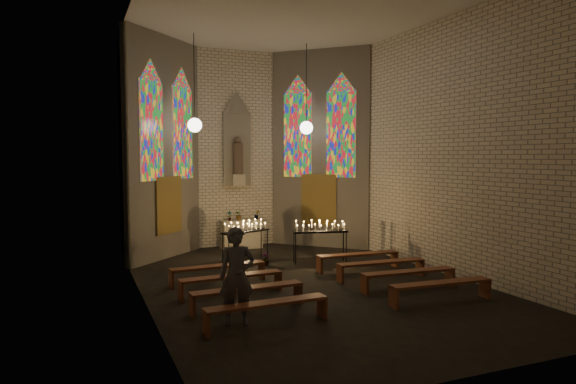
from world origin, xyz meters
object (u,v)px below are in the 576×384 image
Objects in this scene: aisle_flower_pot at (266,259)px; visitor at (237,276)px; altar at (241,234)px; votive_stand_right at (320,229)px; votive_stand_left at (246,229)px.

visitor reaches higher than aisle_flower_pot.
votive_stand_right reaches higher than altar.
altar is 8.27m from visitor.
votive_stand_left reaches higher than aisle_flower_pot.
altar is 0.82× the size of votive_stand_right.
altar is at bearing 84.54° from visitor.
votive_stand_left is at bearing -104.01° from altar.
votive_stand_left is at bearing 117.22° from aisle_flower_pot.
aisle_flower_pot is (-0.18, -3.01, -0.32)m from altar.
altar is 3.89× the size of aisle_flower_pot.
aisle_flower_pot is 0.22× the size of votive_stand_left.
altar is 3.66m from votive_stand_right.
visitor is at bearing -107.92° from altar.
altar is 0.85× the size of votive_stand_left.
votive_stand_left is 2.29m from votive_stand_right.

